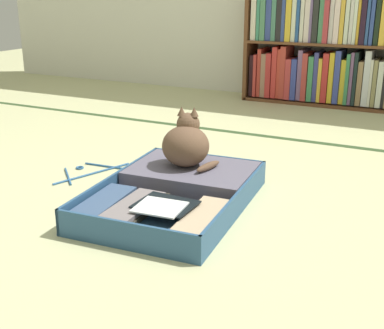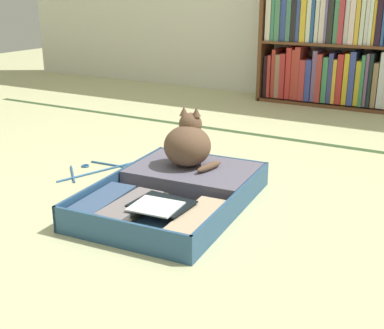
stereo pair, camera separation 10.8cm
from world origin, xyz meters
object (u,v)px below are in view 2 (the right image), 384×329
bookshelf (338,48)px  clothes_hanger (93,170)px  open_suitcase (178,191)px  black_cat (188,144)px

bookshelf → clothes_hanger: 2.27m
open_suitcase → clothes_hanger: open_suitcase is taller
black_cat → clothes_hanger: (-0.53, -0.04, -0.20)m
open_suitcase → clothes_hanger: 0.59m
black_cat → open_suitcase: bearing=-75.4°
bookshelf → clothes_hanger: (-0.65, -2.13, -0.44)m
bookshelf → open_suitcase: bearing=-91.9°
bookshelf → clothes_hanger: bearing=-107.0°
bookshelf → open_suitcase: (-0.08, -2.26, -0.40)m
bookshelf → black_cat: bearing=-93.3°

